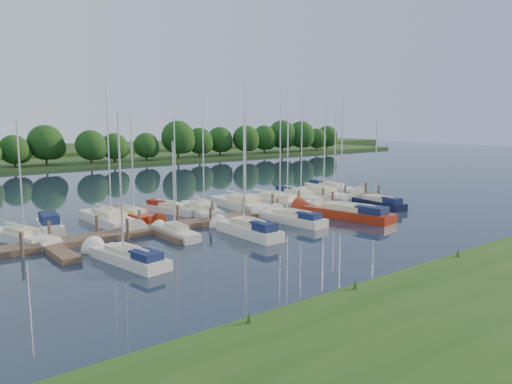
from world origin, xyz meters
TOP-DOWN VIEW (x-y plane):
  - ground at (0.00, 0.00)m, footprint 260.00×260.00m
  - dock at (0.00, 7.31)m, footprint 40.00×6.00m
  - mooring_pilings at (0.00, 8.43)m, footprint 38.24×2.84m
  - far_shore at (0.00, 75.00)m, footprint 180.00×30.00m
  - distant_hill at (0.00, 100.00)m, footprint 220.00×40.00m
  - treeline at (-3.10, 62.04)m, footprint 145.54×10.34m
  - sailboat_n_0 at (-17.02, 10.75)m, footprint 3.38×7.08m
  - motorboat at (-14.41, 13.33)m, footprint 2.23×5.60m
  - sailboat_n_2 at (-9.79, 12.50)m, footprint 2.35×9.21m
  - sailboat_n_3 at (-7.26, 13.65)m, footprint 2.59×7.43m
  - sailboat_n_4 at (-3.12, 13.89)m, footprint 3.62×7.18m
  - sailboat_n_5 at (-1.40, 11.32)m, footprint 4.08×8.86m
  - sailboat_n_6 at (3.32, 11.38)m, footprint 2.90×10.08m
  - sailboat_n_7 at (6.96, 10.61)m, footprint 4.23×9.42m
  - sailboat_n_8 at (11.45, 12.30)m, footprint 3.46×9.31m
  - sailboat_n_9 at (14.14, 11.45)m, footprint 2.22×8.61m
  - sailboat_n_10 at (19.07, 14.59)m, footprint 1.97×8.18m
  - sailboat_s_0 at (-13.22, 1.31)m, footprint 2.80×7.54m
  - sailboat_s_1 at (-7.55, 5.33)m, footprint 1.49×5.69m
  - sailboat_s_2 at (-3.06, 2.37)m, footprint 1.75×7.34m
  - sailboat_s_3 at (2.63, 3.84)m, footprint 2.47×7.50m
  - sailboat_s_4 at (7.90, 2.47)m, footprint 3.73×9.89m
  - sailboat_s_5 at (14.54, 4.12)m, footprint 2.30×7.11m

SIDE VIEW (x-z plane):
  - ground at x=0.00m, z-range 0.00..0.00m
  - dock at x=0.00m, z-range 0.00..0.40m
  - sailboat_n_3 at x=-7.26m, z-range -4.40..4.94m
  - sailboat_n_0 at x=-17.02m, z-range -4.29..4.84m
  - sailboat_s_1 at x=-7.55m, z-range -3.47..4.02m
  - sailboat_n_5 at x=-1.40m, z-range -5.36..5.92m
  - sailboat_n_6 at x=3.32m, z-range -6.09..6.66m
  - sailboat_n_2 at x=-9.79m, z-range -5.62..6.19m
  - sailboat_n_9 at x=14.14m, z-range -5.27..5.83m
  - sailboat_n_7 at x=6.96m, z-range -5.70..6.27m
  - far_shore at x=0.00m, z-range 0.00..0.60m
  - sailboat_n_10 at x=19.07m, z-range -4.87..5.48m
  - sailboat_n_4 at x=-3.12m, z-range -4.27..4.89m
  - sailboat_s_0 at x=-13.22m, z-range -4.44..5.06m
  - sailboat_n_8 at x=11.45m, z-range -5.48..6.11m
  - sailboat_s_3 at x=2.63m, z-range -4.45..5.09m
  - sailboat_s_5 at x=14.54m, z-range -4.23..4.88m
  - sailboat_s_4 at x=7.90m, z-range -5.87..6.55m
  - sailboat_s_2 at x=-3.06m, z-range -4.50..5.19m
  - motorboat at x=-14.41m, z-range -0.50..1.21m
  - mooring_pilings at x=0.00m, z-range -0.40..1.60m
  - distant_hill at x=0.00m, z-range 0.00..1.40m
  - treeline at x=-3.10m, z-range 0.01..8.32m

